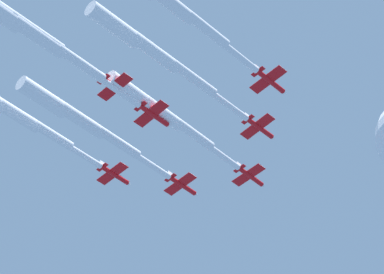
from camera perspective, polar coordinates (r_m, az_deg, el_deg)
name	(u,v)px	position (r m, az deg, el deg)	size (l,w,h in m)	color
jet_lead	(163,114)	(210.56, -1.74, 1.37)	(49.64, 20.05, 3.88)	red
jet_port_inner	(82,121)	(209.83, -6.57, 0.95)	(52.16, 20.12, 3.90)	red
jet_starboard_inner	(155,53)	(198.72, -2.23, 5.02)	(54.28, 20.15, 3.93)	red
jet_port_mid	(19,116)	(215.94, -10.26, 1.21)	(48.35, 18.76, 3.88)	red
jet_starboard_mid	(172,5)	(188.32, -1.20, 7.88)	(49.52, 19.16, 3.91)	red
jet_port_outer	(39,37)	(193.87, -9.12, 5.87)	(53.09, 20.17, 3.96)	red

